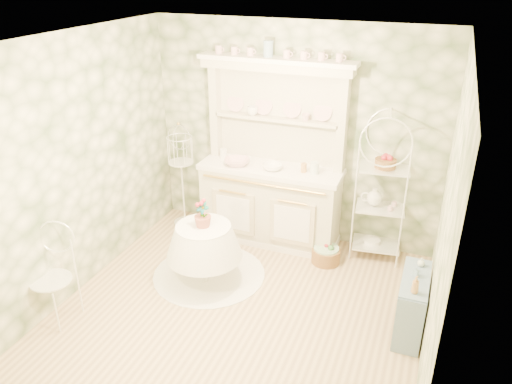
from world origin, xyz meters
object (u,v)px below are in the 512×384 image
(side_shelf, at_px, (412,305))
(floor_basket, at_px, (326,254))
(bakers_rack, at_px, (382,189))
(kitchen_dresser, at_px, (271,156))
(round_table, at_px, (205,256))
(cafe_chair, at_px, (51,282))
(birdcage_stand, at_px, (182,176))

(side_shelf, relative_size, floor_basket, 2.17)
(bakers_rack, bearing_deg, side_shelf, -74.54)
(kitchen_dresser, xyz_separation_m, bakers_rack, (1.34, 0.09, -0.26))
(round_table, relative_size, cafe_chair, 0.76)
(round_table, height_order, birdcage_stand, birdcage_stand)
(birdcage_stand, height_order, floor_basket, birdcage_stand)
(bakers_rack, relative_size, side_shelf, 2.52)
(side_shelf, relative_size, round_table, 1.07)
(kitchen_dresser, bearing_deg, cafe_chair, -123.30)
(side_shelf, xyz_separation_m, round_table, (-2.21, 0.02, 0.03))
(kitchen_dresser, relative_size, cafe_chair, 2.63)
(floor_basket, bearing_deg, round_table, -143.04)
(round_table, distance_m, floor_basket, 1.47)
(round_table, bearing_deg, kitchen_dresser, 72.99)
(cafe_chair, bearing_deg, round_table, 21.92)
(bakers_rack, distance_m, side_shelf, 1.49)
(bakers_rack, bearing_deg, round_table, -150.44)
(side_shelf, height_order, birdcage_stand, birdcage_stand)
(birdcage_stand, bearing_deg, floor_basket, -6.49)
(side_shelf, distance_m, floor_basket, 1.39)
(bakers_rack, distance_m, round_table, 2.18)
(floor_basket, bearing_deg, bakers_rack, 35.50)
(side_shelf, bearing_deg, bakers_rack, 111.89)
(side_shelf, xyz_separation_m, cafe_chair, (-3.34, -1.08, 0.13))
(side_shelf, relative_size, cafe_chair, 0.81)
(side_shelf, bearing_deg, cafe_chair, -162.56)
(floor_basket, bearing_deg, cafe_chair, -139.27)
(round_table, relative_size, floor_basket, 2.04)
(side_shelf, distance_m, birdcage_stand, 3.30)
(kitchen_dresser, relative_size, birdcage_stand, 1.62)
(bakers_rack, bearing_deg, cafe_chair, -147.14)
(cafe_chair, relative_size, floor_basket, 2.69)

